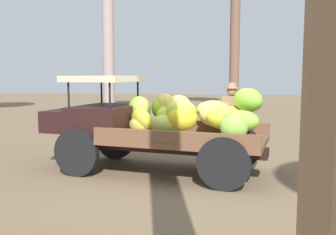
# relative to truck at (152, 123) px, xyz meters

# --- Properties ---
(ground_plane) EXTENTS (60.00, 60.00, 0.00)m
(ground_plane) POSITION_rel_truck_xyz_m (-0.71, 0.16, -0.97)
(ground_plane) COLOR brown
(truck) EXTENTS (4.63, 2.40, 1.89)m
(truck) POSITION_rel_truck_xyz_m (0.00, 0.00, 0.00)
(truck) COLOR black
(truck) RESTS_ON ground
(farmer) EXTENTS (0.53, 0.46, 1.74)m
(farmer) POSITION_rel_truck_xyz_m (-1.56, -1.08, 0.02)
(farmer) COLOR #413E4A
(farmer) RESTS_ON ground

